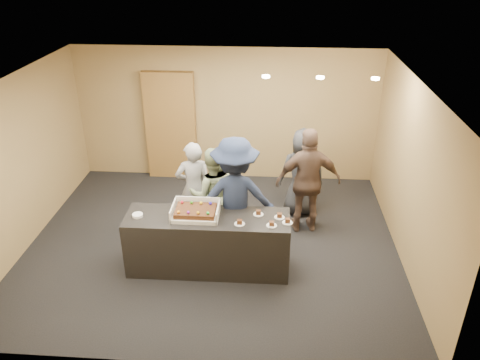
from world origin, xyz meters
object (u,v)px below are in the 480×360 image
at_px(person_sage_man, 213,194).
at_px(person_navy_man, 235,198).
at_px(plate_stack, 138,215).
at_px(person_dark_suit, 302,172).
at_px(storage_cabinet, 171,126).
at_px(person_server_grey, 194,188).
at_px(person_brown_extra, 308,181).
at_px(serving_counter, 208,243).
at_px(sheet_cake, 196,211).
at_px(cake_box, 196,213).

distance_m(person_sage_man, person_navy_man, 0.61).
height_order(plate_stack, person_sage_man, person_sage_man).
relative_size(person_sage_man, person_dark_suit, 1.00).
bearing_deg(person_sage_man, storage_cabinet, -74.35).
height_order(storage_cabinet, person_dark_suit, storage_cabinet).
relative_size(person_sage_man, person_navy_man, 0.82).
distance_m(person_server_grey, person_dark_suit, 1.96).
distance_m(storage_cabinet, person_server_grey, 2.20).
bearing_deg(person_brown_extra, person_server_grey, -1.92).
bearing_deg(person_navy_man, person_sage_man, -54.05).
height_order(serving_counter, sheet_cake, sheet_cake).
height_order(plate_stack, person_brown_extra, person_brown_extra).
height_order(cake_box, plate_stack, cake_box).
bearing_deg(person_dark_suit, serving_counter, 48.59).
bearing_deg(cake_box, person_dark_suit, 46.92).
xyz_separation_m(person_server_grey, person_navy_man, (0.73, -0.57, 0.16)).
distance_m(serving_counter, person_brown_extra, 1.99).
distance_m(serving_counter, person_sage_man, 0.94).
bearing_deg(person_brown_extra, cake_box, 27.55).
height_order(cake_box, person_server_grey, person_server_grey).
height_order(serving_counter, person_server_grey, person_server_grey).
xyz_separation_m(sheet_cake, person_navy_man, (0.53, 0.45, -0.02)).
relative_size(sheet_cake, person_brown_extra, 0.31).
relative_size(plate_stack, person_brown_extra, 0.08).
bearing_deg(cake_box, person_server_grey, 101.07).
height_order(plate_stack, person_server_grey, person_server_grey).
height_order(person_server_grey, person_brown_extra, person_brown_extra).
distance_m(person_navy_man, person_dark_suit, 1.70).
xyz_separation_m(storage_cabinet, person_sage_man, (1.12, -2.19, -0.31)).
bearing_deg(person_dark_suit, storage_cabinet, -28.42).
bearing_deg(person_sage_man, sheet_cake, 69.68).
distance_m(cake_box, person_dark_suit, 2.37).
bearing_deg(plate_stack, person_brown_extra, 26.25).
distance_m(serving_counter, person_dark_suit, 2.31).
distance_m(plate_stack, person_dark_suit, 3.06).
relative_size(cake_box, sheet_cake, 1.17).
xyz_separation_m(serving_counter, person_navy_man, (0.37, 0.45, 0.53)).
bearing_deg(serving_counter, person_dark_suit, 49.84).
height_order(serving_counter, person_sage_man, person_sage_man).
bearing_deg(person_navy_man, person_server_grey, -45.55).
distance_m(person_brown_extra, person_dark_suit, 0.58).
xyz_separation_m(person_sage_man, person_brown_extra, (1.55, 0.32, 0.12)).
xyz_separation_m(cake_box, person_dark_suit, (1.62, 1.73, -0.14)).
height_order(person_server_grey, person_sage_man, person_server_grey).
bearing_deg(plate_stack, sheet_cake, 3.70).
bearing_deg(storage_cabinet, person_server_grey, -68.86).
bearing_deg(person_navy_man, person_dark_suit, -137.15).
bearing_deg(storage_cabinet, cake_box, -72.06).
distance_m(serving_counter, sheet_cake, 0.57).
bearing_deg(sheet_cake, serving_counter, 0.00).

